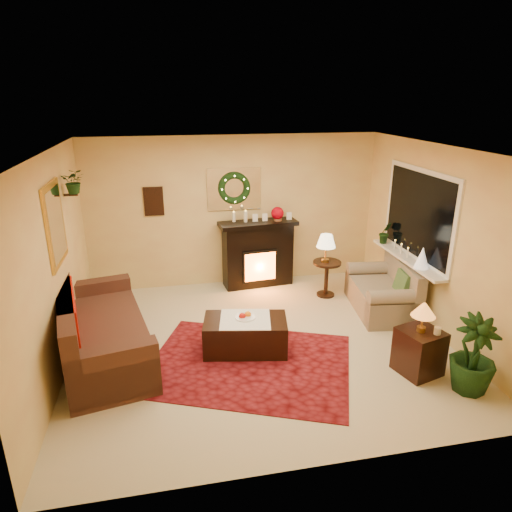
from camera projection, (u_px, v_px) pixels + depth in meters
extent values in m
plane|color=beige|center=(261.00, 343.00, 6.26)|extent=(5.00, 5.00, 0.00)
plane|color=white|center=(262.00, 150.00, 5.38)|extent=(5.00, 5.00, 0.00)
plane|color=#EFD88C|center=(234.00, 212.00, 7.90)|extent=(5.00, 5.00, 0.00)
plane|color=#EFD88C|center=(319.00, 343.00, 3.74)|extent=(5.00, 5.00, 0.00)
plane|color=#EFD88C|center=(54.00, 268.00, 5.35)|extent=(4.50, 4.50, 0.00)
plane|color=#EFD88C|center=(438.00, 242.00, 6.29)|extent=(4.50, 4.50, 0.00)
cube|color=#4F0506|center=(249.00, 364.00, 5.77)|extent=(3.00, 2.66, 0.01)
cube|color=brown|center=(104.00, 327.00, 5.81)|extent=(1.42, 2.39, 0.96)
cube|color=#B21908|center=(98.00, 320.00, 5.92)|extent=(0.73, 1.19, 0.02)
cube|color=black|center=(258.00, 255.00, 8.02)|extent=(1.23, 0.50, 1.10)
sphere|color=#A2000F|center=(277.00, 213.00, 7.80)|extent=(0.22, 0.22, 0.22)
cylinder|color=white|center=(234.00, 217.00, 7.72)|extent=(0.06, 0.06, 0.17)
cylinder|color=silver|center=(246.00, 217.00, 7.74)|extent=(0.06, 0.06, 0.19)
cube|color=white|center=(234.00, 189.00, 7.74)|extent=(0.92, 0.02, 0.72)
torus|color=#194719|center=(234.00, 188.00, 7.70)|extent=(0.55, 0.11, 0.55)
cube|color=#381E11|center=(154.00, 201.00, 7.54)|extent=(0.32, 0.03, 0.48)
cube|color=gold|center=(55.00, 224.00, 5.48)|extent=(0.03, 0.84, 1.00)
imported|color=#194719|center=(75.00, 193.00, 6.13)|extent=(0.33, 0.28, 0.36)
cube|color=tan|center=(382.00, 285.00, 7.09)|extent=(0.97, 1.47, 0.80)
cube|color=white|center=(419.00, 215.00, 6.71)|extent=(0.03, 1.86, 1.36)
cube|color=black|center=(418.00, 215.00, 6.70)|extent=(0.02, 1.70, 1.22)
cube|color=white|center=(407.00, 259.00, 6.92)|extent=(0.22, 1.86, 0.04)
cone|color=white|center=(422.00, 258.00, 6.45)|extent=(0.21, 0.21, 0.31)
imported|color=#133F17|center=(385.00, 232.00, 7.50)|extent=(0.26, 0.21, 0.47)
cylinder|color=#372616|center=(326.00, 277.00, 7.64)|extent=(0.53, 0.53, 0.61)
cone|color=#F5EAB9|center=(326.00, 246.00, 7.45)|extent=(0.31, 0.31, 0.48)
cube|color=#4B1F11|center=(419.00, 352.00, 5.53)|extent=(0.57, 0.57, 0.57)
cone|color=orange|center=(423.00, 318.00, 5.36)|extent=(0.29, 0.29, 0.42)
cube|color=black|center=(245.00, 336.00, 6.02)|extent=(1.17, 0.78, 0.45)
cylinder|color=white|center=(245.00, 319.00, 5.97)|extent=(0.27, 0.27, 0.06)
imported|color=#1E5E27|center=(473.00, 356.00, 5.13)|extent=(1.55, 1.55, 2.74)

